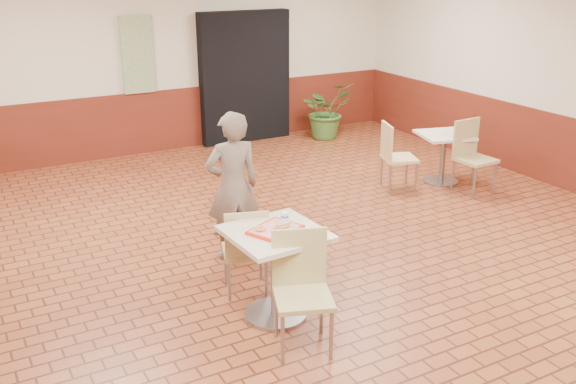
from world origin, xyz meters
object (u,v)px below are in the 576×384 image
main_table (275,259)px  second_table (443,150)px  chair_main_front (301,284)px  customer (233,186)px  potted_plant (326,110)px  chair_main_back (246,247)px  paper_cup (285,216)px  chair_second_left (394,153)px  serving_tray (275,230)px  long_john_donut (282,226)px  ring_donut (260,229)px  chair_second_front (471,152)px

main_table → second_table: bearing=28.8°
chair_main_front → customer: (0.20, 1.77, 0.25)m
second_table → potted_plant: size_ratio=0.72×
chair_main_back → paper_cup: paper_cup is taller
paper_cup → chair_second_left: (2.82, 2.07, -0.37)m
customer → serving_tray: customer is taller
chair_main_front → serving_tray: size_ratio=2.32×
long_john_donut → paper_cup: paper_cup is taller
customer → second_table: customer is taller
main_table → chair_main_back: size_ratio=0.94×
chair_second_left → chair_main_front: bearing=150.5°
paper_cup → second_table: bearing=28.6°
ring_donut → chair_main_back: bearing=81.1°
long_john_donut → second_table: size_ratio=0.23×
chair_second_left → potted_plant: 2.80m
second_table → chair_second_left: 0.80m
long_john_donut → chair_second_front: bearing=23.4°
chair_second_left → potted_plant: size_ratio=0.94×
customer → chair_second_left: 2.93m
second_table → potted_plant: (-0.17, 2.84, 0.02)m
chair_main_back → long_john_donut: bearing=120.9°
chair_main_back → long_john_donut: (0.12, -0.50, 0.38)m
chair_main_back → customer: 0.90m
paper_cup → chair_second_front: size_ratio=0.09×
main_table → chair_main_front: size_ratio=0.84×
chair_main_back → second_table: (3.82, 1.59, -0.01)m
chair_main_front → ring_donut: 0.61m
main_table → serving_tray: 0.28m
main_table → paper_cup: bearing=34.6°
ring_donut → chair_second_front: chair_second_front is taller
second_table → chair_second_left: (-0.79, 0.10, 0.04)m
long_john_donut → paper_cup: 0.16m
customer → chair_second_front: size_ratio=1.62×
chair_second_left → long_john_donut: bearing=145.9°
ring_donut → customer: bearing=76.1°
main_table → long_john_donut: (0.06, -0.02, 0.32)m
customer → serving_tray: 1.31m
second_table → ring_donut: bearing=-152.3°
ring_donut → potted_plant: (3.72, 4.88, -0.37)m
second_table → chair_second_front: (0.08, -0.45, 0.07)m
main_table → long_john_donut: long_john_donut is taller
serving_tray → potted_plant: potted_plant is taller
second_table → serving_tray: bearing=-151.2°
chair_second_front → chair_main_back: bearing=-166.8°
chair_main_back → chair_main_front: bearing=110.5°
chair_second_front → potted_plant: bearing=91.4°
main_table → chair_main_back: 0.49m
paper_cup → chair_main_front: bearing=-105.7°
second_table → chair_second_left: bearing=172.8°
chair_second_left → chair_second_front: (0.87, -0.55, 0.03)m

